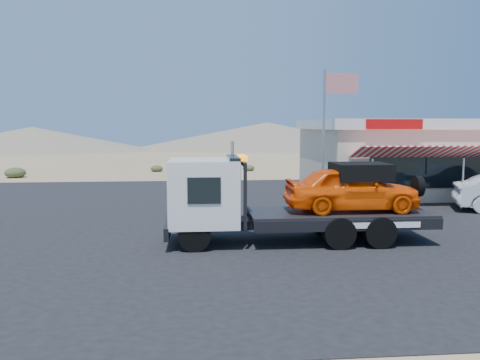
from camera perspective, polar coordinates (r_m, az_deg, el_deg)
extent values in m
plane|color=#8A714E|center=(16.09, -2.27, -6.27)|extent=(120.00, 120.00, 0.00)
cube|color=black|center=(19.20, 3.29, -4.14)|extent=(32.00, 24.00, 0.02)
cylinder|color=black|center=(13.46, -5.56, -6.73)|extent=(0.93, 0.28, 0.93)
cylinder|color=black|center=(15.28, -5.49, -5.12)|extent=(0.93, 0.28, 0.93)
cylinder|color=black|center=(14.05, 11.92, -6.27)|extent=(0.93, 0.51, 0.93)
cylinder|color=black|center=(15.80, 9.96, -4.80)|extent=(0.93, 0.51, 0.93)
cylinder|color=black|center=(14.44, 16.55, -6.05)|extent=(0.93, 0.51, 0.93)
cylinder|color=black|center=(16.15, 14.13, -4.66)|extent=(0.93, 0.51, 0.93)
cube|color=black|center=(14.71, 8.09, -5.06)|extent=(7.64, 0.93, 0.28)
cube|color=white|center=(14.17, -4.44, -1.44)|extent=(2.05, 2.19, 1.96)
cube|color=black|center=(14.13, -0.87, 1.22)|extent=(0.33, 1.86, 0.84)
cube|color=black|center=(14.23, 0.26, -1.58)|extent=(0.09, 2.05, 1.86)
cube|color=orange|center=(14.12, 0.26, 2.73)|extent=(0.23, 1.12, 0.14)
cube|color=black|center=(14.92, 11.95, -3.97)|extent=(5.59, 2.14, 0.14)
imported|color=#FF5105|center=(14.91, 13.39, -1.02)|extent=(4.10, 1.65, 1.40)
cube|color=black|center=(14.94, 14.46, 1.02)|extent=(1.68, 1.40, 0.51)
cube|color=beige|center=(27.17, 19.48, 2.28)|extent=(10.00, 8.00, 3.40)
cube|color=white|center=(27.10, 19.64, 6.39)|extent=(10.40, 8.40, 0.50)
cube|color=red|center=(22.20, 18.31, 6.48)|extent=(2.60, 0.12, 0.45)
cube|color=black|center=(23.59, 23.48, 1.03)|extent=(7.00, 0.06, 1.60)
cube|color=red|center=(22.76, 24.64, 3.19)|extent=(9.00, 1.73, 0.61)
cylinder|color=#99999E|center=(20.45, 15.77, -0.57)|extent=(0.08, 0.08, 2.20)
cylinder|color=#99999E|center=(22.18, 25.49, -0.43)|extent=(0.08, 0.08, 2.20)
cylinder|color=#99999E|center=(20.90, 10.13, 4.95)|extent=(0.10, 0.10, 6.00)
cube|color=#B20C14|center=(21.18, 12.26, 11.42)|extent=(1.50, 0.02, 0.90)
ellipsoid|color=#323F21|center=(36.35, -25.71, 0.87)|extent=(1.41, 1.41, 0.76)
ellipsoid|color=#323F21|center=(37.73, -10.11, 1.43)|extent=(0.98, 0.98, 0.53)
ellipsoid|color=#323F21|center=(37.72, 1.06, 1.52)|extent=(0.95, 0.95, 0.51)
cone|color=#726B59|center=(74.75, -23.98, 4.60)|extent=(36.00, 36.00, 3.50)
cone|color=#726B59|center=(74.46, 3.35, 5.42)|extent=(44.00, 44.00, 4.20)
cone|color=#726B59|center=(80.73, 25.44, 4.46)|extent=(32.00, 32.00, 3.00)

